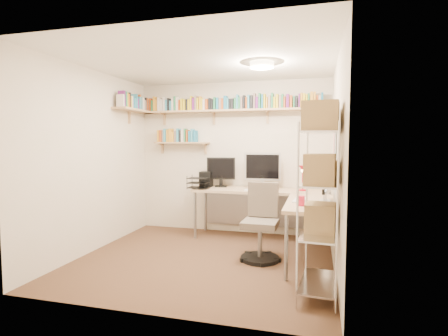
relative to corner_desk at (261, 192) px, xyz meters
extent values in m
plane|color=#412D1C|center=(-0.60, -0.93, -0.77)|extent=(3.20, 3.20, 0.00)
cube|color=beige|center=(-0.60, 0.57, 0.48)|extent=(3.20, 0.04, 2.50)
cube|color=beige|center=(-2.20, -0.93, 0.48)|extent=(0.04, 3.00, 2.50)
cube|color=beige|center=(1.00, -0.93, 0.48)|extent=(0.04, 3.00, 2.50)
cube|color=beige|center=(-0.60, -2.43, 0.48)|extent=(3.20, 0.04, 2.50)
cube|color=white|center=(-0.60, -0.93, 1.73)|extent=(3.20, 3.00, 0.04)
cube|color=white|center=(0.99, -0.38, 0.78)|extent=(0.01, 0.30, 0.42)
cube|color=white|center=(0.99, -0.78, 0.73)|extent=(0.01, 0.28, 0.38)
cylinder|color=#FFEAC6|center=(0.10, -0.73, 1.69)|extent=(0.30, 0.30, 0.06)
cube|color=tan|center=(-0.60, 0.45, 1.25)|extent=(3.05, 0.25, 0.03)
cube|color=tan|center=(-2.07, 0.02, 1.25)|extent=(0.25, 1.00, 0.03)
cube|color=tan|center=(-1.45, 0.47, 0.73)|extent=(0.95, 0.20, 0.02)
cube|color=tan|center=(-1.80, 0.51, 1.18)|extent=(0.03, 0.20, 0.20)
cube|color=tan|center=(-0.90, 0.51, 1.18)|extent=(0.03, 0.20, 0.20)
cube|color=tan|center=(0.00, 0.51, 1.18)|extent=(0.03, 0.20, 0.20)
cube|color=tan|center=(0.70, 0.51, 1.18)|extent=(0.03, 0.20, 0.20)
cube|color=teal|center=(-2.06, 0.45, 1.38)|extent=(0.02, 0.13, 0.22)
cube|color=gold|center=(-2.03, 0.45, 1.38)|extent=(0.02, 0.14, 0.22)
cube|color=#B34917|center=(-1.99, 0.45, 1.38)|extent=(0.02, 0.14, 0.22)
cube|color=#297B4A|center=(-1.95, 0.45, 1.36)|extent=(0.03, 0.13, 0.19)
cube|color=gold|center=(-1.91, 0.45, 1.39)|extent=(0.04, 0.14, 0.25)
cube|color=gold|center=(-1.88, 0.45, 1.37)|extent=(0.02, 0.11, 0.20)
cube|color=beige|center=(-1.83, 0.45, 1.38)|extent=(0.04, 0.14, 0.23)
cube|color=beige|center=(-1.78, 0.45, 1.37)|extent=(0.04, 0.12, 0.20)
cube|color=beige|center=(-1.73, 0.45, 1.39)|extent=(0.03, 0.15, 0.24)
cube|color=teal|center=(-1.70, 0.45, 1.36)|extent=(0.04, 0.12, 0.19)
cube|color=black|center=(-1.66, 0.45, 1.38)|extent=(0.03, 0.13, 0.22)
cube|color=teal|center=(-1.62, 0.45, 1.35)|extent=(0.03, 0.12, 0.17)
cube|color=beige|center=(-1.58, 0.45, 1.37)|extent=(0.03, 0.15, 0.21)
cube|color=#297B4A|center=(-1.54, 0.45, 1.39)|extent=(0.03, 0.11, 0.24)
cube|color=beige|center=(-1.50, 0.45, 1.38)|extent=(0.04, 0.12, 0.23)
cube|color=#B34917|center=(-1.46, 0.45, 1.36)|extent=(0.03, 0.12, 0.18)
cube|color=gold|center=(-1.41, 0.45, 1.37)|extent=(0.04, 0.13, 0.20)
cube|color=gold|center=(-1.37, 0.45, 1.36)|extent=(0.03, 0.13, 0.18)
cube|color=black|center=(-1.33, 0.45, 1.36)|extent=(0.03, 0.11, 0.19)
cube|color=gold|center=(-1.29, 0.45, 1.36)|extent=(0.04, 0.11, 0.18)
cube|color=gold|center=(-1.25, 0.45, 1.39)|extent=(0.02, 0.14, 0.24)
cube|color=#671C6A|center=(-1.21, 0.45, 1.37)|extent=(0.04, 0.12, 0.21)
cube|color=gray|center=(-1.17, 0.45, 1.39)|extent=(0.03, 0.14, 0.24)
cube|color=gold|center=(-1.13, 0.45, 1.37)|extent=(0.03, 0.14, 0.20)
cube|color=gold|center=(-1.10, 0.45, 1.38)|extent=(0.03, 0.12, 0.23)
cube|color=gold|center=(-1.06, 0.45, 1.37)|extent=(0.03, 0.13, 0.19)
cube|color=beige|center=(-1.02, 0.45, 1.36)|extent=(0.03, 0.15, 0.18)
cube|color=#B34917|center=(-0.98, 0.45, 1.36)|extent=(0.04, 0.12, 0.18)
cube|color=black|center=(-0.93, 0.45, 1.37)|extent=(0.03, 0.13, 0.19)
cube|color=black|center=(-0.89, 0.45, 1.36)|extent=(0.04, 0.12, 0.18)
cube|color=#297B4A|center=(-0.84, 0.45, 1.37)|extent=(0.03, 0.15, 0.21)
cube|color=teal|center=(-0.80, 0.45, 1.37)|extent=(0.04, 0.12, 0.20)
cube|color=gray|center=(-0.75, 0.45, 1.36)|extent=(0.04, 0.11, 0.19)
cube|color=#B34917|center=(-0.71, 0.45, 1.36)|extent=(0.03, 0.12, 0.18)
cube|color=teal|center=(-0.66, 0.45, 1.38)|extent=(0.04, 0.14, 0.22)
cube|color=teal|center=(-0.62, 0.45, 1.36)|extent=(0.03, 0.12, 0.18)
cube|color=black|center=(-0.59, 0.45, 1.35)|extent=(0.02, 0.14, 0.17)
cube|color=black|center=(-0.55, 0.45, 1.36)|extent=(0.04, 0.13, 0.17)
cube|color=#297B4A|center=(-0.50, 0.45, 1.36)|extent=(0.03, 0.11, 0.18)
cube|color=teal|center=(-0.47, 0.45, 1.39)|extent=(0.02, 0.13, 0.24)
cube|color=#297B4A|center=(-0.43, 0.45, 1.37)|extent=(0.03, 0.12, 0.20)
cube|color=gray|center=(-0.39, 0.45, 1.37)|extent=(0.03, 0.15, 0.20)
cube|color=black|center=(-0.36, 0.45, 1.38)|extent=(0.03, 0.12, 0.22)
cube|color=#B34917|center=(-0.31, 0.45, 1.36)|extent=(0.03, 0.13, 0.19)
cube|color=teal|center=(-0.28, 0.45, 1.38)|extent=(0.03, 0.12, 0.22)
cube|color=black|center=(-0.23, 0.45, 1.37)|extent=(0.04, 0.15, 0.21)
cube|color=gray|center=(-0.19, 0.45, 1.39)|extent=(0.03, 0.12, 0.25)
cube|color=#671C6A|center=(-0.14, 0.45, 1.36)|extent=(0.04, 0.14, 0.19)
cube|color=#297B4A|center=(-0.11, 0.45, 1.39)|extent=(0.03, 0.12, 0.24)
cube|color=teal|center=(-0.06, 0.45, 1.38)|extent=(0.03, 0.12, 0.22)
cube|color=gold|center=(-0.03, 0.45, 1.39)|extent=(0.03, 0.12, 0.23)
cube|color=gold|center=(0.01, 0.45, 1.36)|extent=(0.02, 0.13, 0.18)
cube|color=gray|center=(0.05, 0.45, 1.37)|extent=(0.04, 0.12, 0.20)
cube|color=#297B4A|center=(0.09, 0.45, 1.39)|extent=(0.03, 0.13, 0.24)
cube|color=gold|center=(0.13, 0.45, 1.36)|extent=(0.03, 0.15, 0.18)
cube|color=gold|center=(0.17, 0.45, 1.38)|extent=(0.04, 0.15, 0.22)
cube|color=gray|center=(0.22, 0.45, 1.37)|extent=(0.04, 0.12, 0.20)
cube|color=#297B4A|center=(0.25, 0.45, 1.38)|extent=(0.03, 0.12, 0.22)
cube|color=#B34917|center=(0.29, 0.45, 1.36)|extent=(0.03, 0.13, 0.18)
cube|color=#671C6A|center=(0.33, 0.45, 1.38)|extent=(0.04, 0.12, 0.21)
cube|color=#B34917|center=(0.38, 0.45, 1.37)|extent=(0.04, 0.14, 0.19)
cube|color=#297B4A|center=(0.43, 0.45, 1.36)|extent=(0.03, 0.12, 0.18)
cube|color=black|center=(0.47, 0.45, 1.36)|extent=(0.03, 0.14, 0.18)
cube|color=#671C6A|center=(0.51, 0.45, 1.38)|extent=(0.02, 0.14, 0.21)
cube|color=gold|center=(0.54, 0.45, 1.38)|extent=(0.03, 0.13, 0.22)
cube|color=gold|center=(0.58, 0.45, 1.38)|extent=(0.03, 0.13, 0.22)
cube|color=gold|center=(0.62, 0.45, 1.37)|extent=(0.03, 0.13, 0.20)
cube|color=#297B4A|center=(0.65, 0.45, 1.38)|extent=(0.03, 0.12, 0.22)
cube|color=gold|center=(0.69, 0.45, 1.39)|extent=(0.04, 0.14, 0.24)
cube|color=gold|center=(0.74, 0.45, 1.38)|extent=(0.03, 0.15, 0.23)
cube|color=#B34917|center=(0.78, 0.45, 1.36)|extent=(0.02, 0.14, 0.18)
cube|color=beige|center=(0.81, 0.45, 1.36)|extent=(0.03, 0.11, 0.18)
cube|color=teal|center=(0.85, 0.45, 1.38)|extent=(0.03, 0.15, 0.22)
cube|color=beige|center=(-2.07, -0.41, 1.36)|extent=(0.12, 0.03, 0.19)
cube|color=#671C6A|center=(-2.07, -0.37, 1.39)|extent=(0.11, 0.03, 0.25)
cube|color=#297B4A|center=(-2.07, -0.33, 1.39)|extent=(0.12, 0.03, 0.24)
cube|color=gold|center=(-2.07, -0.29, 1.38)|extent=(0.13, 0.02, 0.22)
cube|color=#B34917|center=(-2.07, -0.26, 1.37)|extent=(0.13, 0.03, 0.21)
cube|color=black|center=(-2.07, -0.22, 1.39)|extent=(0.13, 0.02, 0.24)
cube|color=gold|center=(-2.07, -0.19, 1.36)|extent=(0.11, 0.03, 0.18)
cube|color=beige|center=(-2.07, -0.14, 1.37)|extent=(0.11, 0.03, 0.20)
cube|color=teal|center=(-2.07, -0.10, 1.36)|extent=(0.12, 0.04, 0.18)
cube|color=teal|center=(-2.07, -0.06, 1.35)|extent=(0.12, 0.03, 0.17)
cube|color=teal|center=(-2.07, -0.02, 1.39)|extent=(0.14, 0.03, 0.24)
cube|color=#671C6A|center=(-2.07, 0.03, 1.36)|extent=(0.13, 0.04, 0.18)
cube|color=teal|center=(-2.07, 0.07, 1.37)|extent=(0.15, 0.04, 0.21)
cube|color=#B34917|center=(-2.07, 0.11, 1.39)|extent=(0.12, 0.03, 0.25)
cube|color=teal|center=(-2.07, 0.14, 1.38)|extent=(0.13, 0.03, 0.21)
cube|color=beige|center=(-2.07, 0.19, 1.37)|extent=(0.15, 0.04, 0.21)
cube|color=gray|center=(-2.07, 0.23, 1.36)|extent=(0.14, 0.04, 0.18)
cube|color=gray|center=(-2.07, 0.28, 1.36)|extent=(0.13, 0.03, 0.17)
cube|color=black|center=(-2.07, 0.31, 1.38)|extent=(0.12, 0.02, 0.22)
cube|color=#B34917|center=(-2.07, 0.35, 1.38)|extent=(0.13, 0.03, 0.22)
cube|color=gray|center=(-2.07, 0.39, 1.36)|extent=(0.11, 0.04, 0.19)
cube|color=gold|center=(-2.07, 0.44, 1.36)|extent=(0.13, 0.04, 0.18)
cube|color=gold|center=(-1.86, 0.47, 0.85)|extent=(0.03, 0.14, 0.20)
cube|color=#B34917|center=(-1.82, 0.47, 0.85)|extent=(0.03, 0.14, 0.21)
cube|color=gray|center=(-1.78, 0.47, 0.85)|extent=(0.03, 0.12, 0.21)
cube|color=teal|center=(-1.74, 0.47, 0.86)|extent=(0.03, 0.15, 0.23)
cube|color=gold|center=(-1.69, 0.47, 0.85)|extent=(0.03, 0.12, 0.21)
cube|color=gold|center=(-1.64, 0.47, 0.86)|extent=(0.04, 0.13, 0.23)
cube|color=gold|center=(-1.59, 0.47, 0.83)|extent=(0.04, 0.14, 0.17)
cube|color=gray|center=(-1.55, 0.47, 0.84)|extent=(0.03, 0.12, 0.19)
cube|color=teal|center=(-1.50, 0.47, 0.86)|extent=(0.03, 0.15, 0.23)
cube|color=black|center=(-1.46, 0.47, 0.85)|extent=(0.03, 0.11, 0.20)
cube|color=beige|center=(-1.41, 0.47, 0.85)|extent=(0.04, 0.15, 0.20)
cube|color=#297B4A|center=(-1.37, 0.47, 0.86)|extent=(0.03, 0.13, 0.23)
cube|color=#B34917|center=(-1.33, 0.47, 0.85)|extent=(0.02, 0.13, 0.20)
cube|color=teal|center=(-1.29, 0.47, 0.84)|extent=(0.03, 0.12, 0.18)
cube|color=teal|center=(-1.25, 0.47, 0.86)|extent=(0.04, 0.13, 0.22)
cube|color=teal|center=(-1.20, 0.47, 0.84)|extent=(0.04, 0.13, 0.19)
cube|color=#D7B28C|center=(-0.10, 0.25, -0.01)|extent=(1.99, 0.63, 0.04)
cube|color=#D7B28C|center=(0.74, -0.72, -0.01)|extent=(0.63, 1.36, 0.04)
cylinder|color=gray|center=(-1.04, -0.01, -0.40)|extent=(0.04, 0.04, 0.73)
cylinder|color=gray|center=(-1.04, 0.52, -0.40)|extent=(0.04, 0.04, 0.73)
cylinder|color=gray|center=(1.01, 0.52, -0.40)|extent=(0.04, 0.04, 0.73)
cylinder|color=gray|center=(0.48, -1.35, -0.40)|extent=(0.04, 0.04, 0.73)
cylinder|color=gray|center=(1.01, -1.35, -0.40)|extent=(0.04, 0.04, 0.73)
cube|color=gray|center=(-0.10, 0.53, -0.35)|extent=(1.89, 0.02, 0.58)
cube|color=silver|center=(-0.04, 0.38, 0.36)|extent=(0.58, 0.03, 0.44)
cube|color=black|center=(-0.04, 0.36, 0.36)|extent=(0.52, 0.00, 0.38)
cube|color=black|center=(-0.73, 0.38, 0.31)|extent=(0.46, 0.03, 0.36)
cube|color=black|center=(0.89, -0.67, 0.34)|extent=(0.03, 0.61, 0.40)
cube|color=silver|center=(0.87, -0.67, 0.34)|extent=(0.00, 0.55, 0.34)
cube|color=white|center=(-0.04, 0.06, 0.02)|extent=(0.44, 0.14, 0.02)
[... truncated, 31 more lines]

